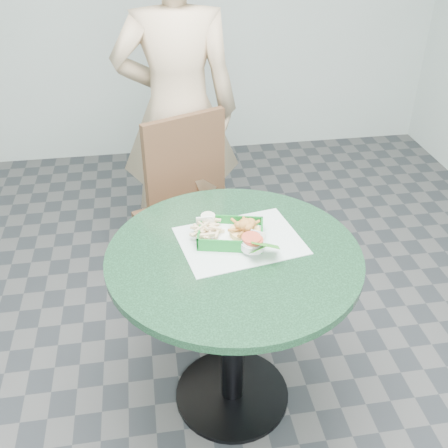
{
  "coord_description": "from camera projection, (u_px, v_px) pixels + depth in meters",
  "views": [
    {
      "loc": [
        -0.27,
        -1.46,
        1.87
      ],
      "look_at": [
        -0.02,
        0.1,
        0.83
      ],
      "focal_mm": 42.0,
      "sensor_mm": 36.0,
      "label": 1
    }
  ],
  "objects": [
    {
      "name": "placemat",
      "position": [
        240.0,
        245.0,
        1.92
      ],
      "size": [
        0.48,
        0.39,
        0.0
      ],
      "primitive_type": "cube",
      "rotation": [
        0.0,
        0.0,
        0.18
      ],
      "color": "silver",
      "rests_on": "cafe_table"
    },
    {
      "name": "crab_sandwich",
      "position": [
        244.0,
        230.0,
        1.91
      ],
      "size": [
        0.11,
        0.11,
        0.07
      ],
      "rotation": [
        0.0,
        0.0,
        -0.42
      ],
      "color": "#D7B66A",
      "rests_on": "food_basket"
    },
    {
      "name": "garnish_cup",
      "position": [
        259.0,
        245.0,
        1.85
      ],
      "size": [
        0.12,
        0.12,
        0.05
      ],
      "rotation": [
        0.0,
        0.0,
        0.19
      ],
      "color": "silver",
      "rests_on": "food_basket"
    },
    {
      "name": "sauce_ramekin",
      "position": [
        204.0,
        225.0,
        1.94
      ],
      "size": [
        0.05,
        0.05,
        0.03
      ],
      "rotation": [
        0.0,
        0.0,
        0.31
      ],
      "color": "white",
      "rests_on": "food_basket"
    },
    {
      "name": "diner_person",
      "position": [
        177.0,
        86.0,
        2.61
      ],
      "size": [
        0.76,
        0.52,
        2.02
      ],
      "primitive_type": "imported",
      "rotation": [
        0.0,
        0.0,
        3.09
      ],
      "color": "tan",
      "rests_on": "floor"
    },
    {
      "name": "dining_chair",
      "position": [
        189.0,
        199.0,
        2.62
      ],
      "size": [
        0.44,
        0.44,
        0.93
      ],
      "rotation": [
        0.0,
        0.0,
        0.4
      ],
      "color": "brown",
      "rests_on": "floor"
    },
    {
      "name": "fries_pile",
      "position": [
        207.0,
        235.0,
        1.91
      ],
      "size": [
        0.12,
        0.13,
        0.04
      ],
      "primitive_type": null,
      "rotation": [
        0.0,
        0.0,
        -0.13
      ],
      "color": "#D6BB89",
      "rests_on": "food_basket"
    },
    {
      "name": "cafe_table",
      "position": [
        233.0,
        293.0,
        1.95
      ],
      "size": [
        0.91,
        0.91,
        0.75
      ],
      "color": "black",
      "rests_on": "floor"
    },
    {
      "name": "floor",
      "position": [
        232.0,
        395.0,
        2.27
      ],
      "size": [
        4.0,
        5.0,
        0.02
      ],
      "primitive_type": "cube",
      "color": "#303335",
      "rests_on": "ground"
    },
    {
      "name": "food_basket",
      "position": [
        231.0,
        240.0,
        1.92
      ],
      "size": [
        0.23,
        0.17,
        0.05
      ],
      "rotation": [
        0.0,
        0.0,
        -0.23
      ],
      "color": "#106C21",
      "rests_on": "placemat"
    }
  ]
}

